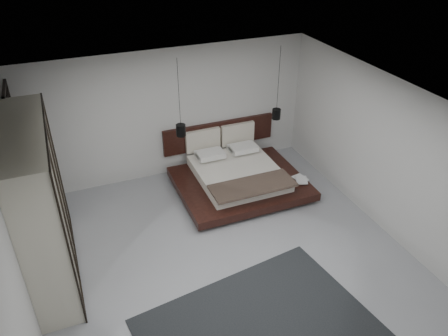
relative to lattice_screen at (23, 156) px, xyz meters
name	(u,v)px	position (x,y,z in m)	size (l,w,h in m)	color
floor	(225,255)	(2.95, -2.45, -1.30)	(6.00, 6.00, 0.00)	#92949A
ceiling	(225,104)	(2.95, -2.45, 1.50)	(6.00, 6.00, 0.00)	white
wall_back	(172,114)	(2.95, 0.55, 0.10)	(6.00, 6.00, 0.00)	#BABAB7
wall_left	(18,234)	(-0.05, -2.45, 0.10)	(6.00, 6.00, 0.00)	#BABAB7
wall_right	(381,153)	(5.95, -2.45, 0.10)	(6.00, 6.00, 0.00)	#BABAB7
lattice_screen	(23,156)	(0.00, 0.00, 0.00)	(0.05, 0.90, 2.60)	black
bed	(237,175)	(4.00, -0.53, -1.02)	(2.59, 2.32, 1.04)	black
book_lower	(296,180)	(5.07, -1.16, -1.04)	(0.23, 0.32, 0.03)	#99724C
book_upper	(296,180)	(5.05, -1.19, -1.02)	(0.23, 0.32, 0.02)	#99724C
pendant_left	(181,130)	(2.94, -0.14, 0.05)	(0.19, 0.19, 1.58)	black
pendant_right	(276,114)	(5.07, -0.14, 0.04)	(0.18, 0.18, 1.58)	black
wardrobe	(41,206)	(0.25, -1.72, -0.01)	(0.62, 2.62, 2.57)	beige
rug	(261,331)	(2.83, -4.10, -1.29)	(3.20, 2.29, 0.01)	black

